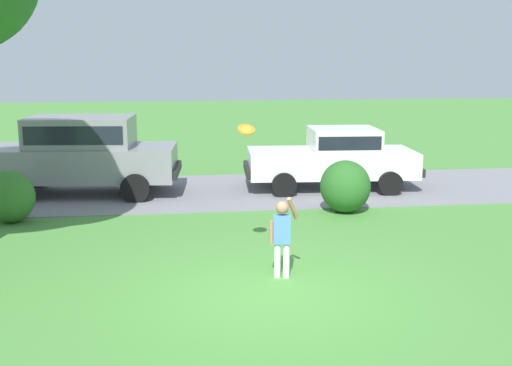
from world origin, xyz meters
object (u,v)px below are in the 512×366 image
object	(u,v)px
parked_sedan	(335,156)
child_thrower	(282,233)
parked_suv	(82,151)
frisbee	(246,129)

from	to	relation	value
parked_sedan	child_thrower	world-z (taller)	parked_sedan
parked_suv	frisbee	bearing A→B (deg)	-59.49
child_thrower	frisbee	world-z (taller)	frisbee
parked_sedan	parked_suv	world-z (taller)	parked_suv
parked_sedan	parked_suv	distance (m)	6.30
child_thrower	parked_sedan	bearing A→B (deg)	69.30
parked_sedan	child_thrower	bearing A→B (deg)	-110.70
parked_sedan	parked_suv	size ratio (longest dim) A/B	0.93
parked_suv	child_thrower	size ratio (longest dim) A/B	3.75
frisbee	child_thrower	bearing A→B (deg)	-61.03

